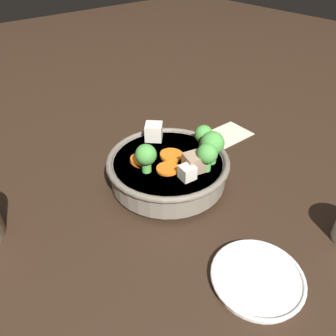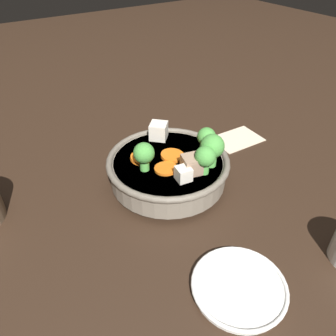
% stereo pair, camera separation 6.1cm
% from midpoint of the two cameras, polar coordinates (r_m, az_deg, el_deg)
% --- Properties ---
extents(ground_plane, '(3.00, 3.00, 0.00)m').
position_cam_midpoint_polar(ground_plane, '(0.63, -2.76, -2.71)').
color(ground_plane, black).
extents(stirfry_bowl, '(0.23, 0.23, 0.12)m').
position_cam_midpoint_polar(stirfry_bowl, '(0.61, -2.60, 0.22)').
color(stirfry_bowl, slate).
rests_on(stirfry_bowl, ground_plane).
extents(side_saucer, '(0.13, 0.13, 0.01)m').
position_cam_midpoint_polar(side_saucer, '(0.49, 11.70, -18.41)').
color(side_saucer, white).
rests_on(side_saucer, ground_plane).
extents(napkin, '(0.11, 0.08, 0.00)m').
position_cam_midpoint_polar(napkin, '(0.79, 8.03, 5.70)').
color(napkin, beige).
rests_on(napkin, ground_plane).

